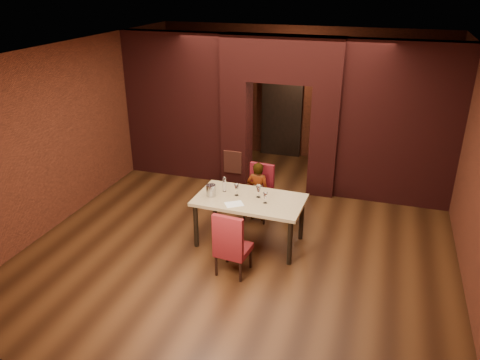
# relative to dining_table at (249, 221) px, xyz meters

# --- Properties ---
(floor) EXTENTS (8.00, 8.00, 0.00)m
(floor) POSITION_rel_dining_table_xyz_m (-0.09, 0.48, -0.42)
(floor) COLOR #432410
(floor) RESTS_ON ground
(ceiling) EXTENTS (7.00, 8.00, 0.04)m
(ceiling) POSITION_rel_dining_table_xyz_m (-0.09, 0.48, 2.78)
(ceiling) COLOR silver
(ceiling) RESTS_ON ground
(wall_back) EXTENTS (7.00, 0.04, 3.20)m
(wall_back) POSITION_rel_dining_table_xyz_m (-0.09, 4.48, 1.18)
(wall_back) COLOR maroon
(wall_back) RESTS_ON ground
(wall_front) EXTENTS (7.00, 0.04, 3.20)m
(wall_front) POSITION_rel_dining_table_xyz_m (-0.09, -3.52, 1.18)
(wall_front) COLOR maroon
(wall_front) RESTS_ON ground
(wall_left) EXTENTS (0.04, 8.00, 3.20)m
(wall_left) POSITION_rel_dining_table_xyz_m (-3.59, 0.48, 1.18)
(wall_left) COLOR maroon
(wall_left) RESTS_ON ground
(wall_right) EXTENTS (0.04, 8.00, 3.20)m
(wall_right) POSITION_rel_dining_table_xyz_m (3.41, 0.48, 1.18)
(wall_right) COLOR maroon
(wall_right) RESTS_ON ground
(pillar_left) EXTENTS (0.55, 0.55, 2.30)m
(pillar_left) POSITION_rel_dining_table_xyz_m (-1.04, 2.48, 0.73)
(pillar_left) COLOR maroon
(pillar_left) RESTS_ON ground
(pillar_right) EXTENTS (0.55, 0.55, 2.30)m
(pillar_right) POSITION_rel_dining_table_xyz_m (0.86, 2.48, 0.73)
(pillar_right) COLOR maroon
(pillar_right) RESTS_ON ground
(lintel) EXTENTS (2.45, 0.55, 0.90)m
(lintel) POSITION_rel_dining_table_xyz_m (-0.09, 2.48, 2.33)
(lintel) COLOR maroon
(lintel) RESTS_ON ground
(wing_wall_left) EXTENTS (2.28, 0.35, 3.20)m
(wing_wall_left) POSITION_rel_dining_table_xyz_m (-2.45, 2.48, 1.18)
(wing_wall_left) COLOR maroon
(wing_wall_left) RESTS_ON ground
(wing_wall_right) EXTENTS (2.28, 0.35, 3.20)m
(wing_wall_right) POSITION_rel_dining_table_xyz_m (2.28, 2.48, 1.18)
(wing_wall_right) COLOR maroon
(wing_wall_right) RESTS_ON ground
(vent_panel) EXTENTS (0.40, 0.03, 0.50)m
(vent_panel) POSITION_rel_dining_table_xyz_m (-1.04, 2.19, 0.13)
(vent_panel) COLOR #A4452F
(vent_panel) RESTS_ON ground
(rear_door) EXTENTS (0.90, 0.08, 2.10)m
(rear_door) POSITION_rel_dining_table_xyz_m (-0.49, 4.42, 0.63)
(rear_door) COLOR black
(rear_door) RESTS_ON ground
(rear_door_frame) EXTENTS (1.02, 0.04, 2.22)m
(rear_door_frame) POSITION_rel_dining_table_xyz_m (-0.49, 4.38, 0.63)
(rear_door_frame) COLOR black
(rear_door_frame) RESTS_ON ground
(dining_table) EXTENTS (1.84, 1.07, 0.85)m
(dining_table) POSITION_rel_dining_table_xyz_m (0.00, 0.00, 0.00)
(dining_table) COLOR tan
(dining_table) RESTS_ON ground
(chair_far) EXTENTS (0.51, 0.51, 1.04)m
(chair_far) POSITION_rel_dining_table_xyz_m (-0.11, 0.92, 0.10)
(chair_far) COLOR maroon
(chair_far) RESTS_ON ground
(chair_near) EXTENTS (0.53, 0.53, 1.06)m
(chair_near) POSITION_rel_dining_table_xyz_m (0.02, -0.91, 0.11)
(chair_near) COLOR maroon
(chair_near) RESTS_ON ground
(person_seated) EXTENTS (0.43, 0.29, 1.16)m
(person_seated) POSITION_rel_dining_table_xyz_m (-0.10, 0.86, 0.15)
(person_seated) COLOR white
(person_seated) RESTS_ON ground
(wine_glass_a) EXTENTS (0.08, 0.08, 0.21)m
(wine_glass_a) POSITION_rel_dining_table_xyz_m (-0.25, 0.05, 0.53)
(wine_glass_a) COLOR white
(wine_glass_a) RESTS_ON dining_table
(wine_glass_b) EXTENTS (0.09, 0.09, 0.22)m
(wine_glass_b) POSITION_rel_dining_table_xyz_m (0.13, 0.09, 0.53)
(wine_glass_b) COLOR white
(wine_glass_b) RESTS_ON dining_table
(wine_glass_c) EXTENTS (0.08, 0.08, 0.19)m
(wine_glass_c) POSITION_rel_dining_table_xyz_m (0.29, -0.08, 0.52)
(wine_glass_c) COLOR white
(wine_glass_c) RESTS_ON dining_table
(tasting_sheet) EXTENTS (0.36, 0.34, 0.00)m
(tasting_sheet) POSITION_rel_dining_table_xyz_m (-0.18, -0.28, 0.43)
(tasting_sheet) COLOR white
(tasting_sheet) RESTS_ON dining_table
(wine_bucket) EXTENTS (0.16, 0.16, 0.20)m
(wine_bucket) POSITION_rel_dining_table_xyz_m (-0.65, -0.10, 0.52)
(wine_bucket) COLOR #ABACB3
(wine_bucket) RESTS_ON dining_table
(water_bottle) EXTENTS (0.06, 0.06, 0.27)m
(water_bottle) POSITION_rel_dining_table_xyz_m (-0.50, 0.15, 0.56)
(water_bottle) COLOR white
(water_bottle) RESTS_ON dining_table
(potted_plant) EXTENTS (0.54, 0.53, 0.46)m
(potted_plant) POSITION_rel_dining_table_xyz_m (0.54, 0.98, -0.20)
(potted_plant) COLOR #246A1F
(potted_plant) RESTS_ON ground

